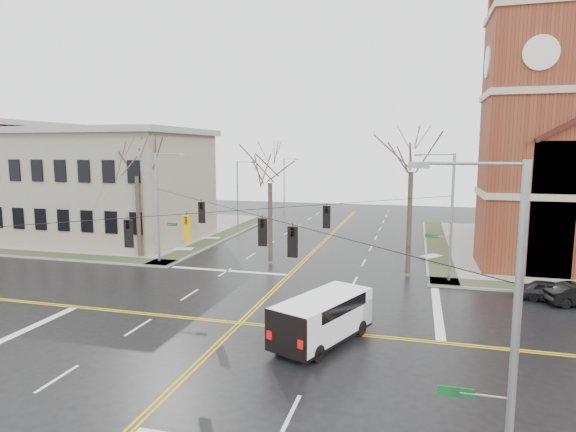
% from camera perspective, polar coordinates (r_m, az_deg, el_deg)
% --- Properties ---
extents(ground, '(120.00, 120.00, 0.00)m').
position_cam_1_polar(ground, '(26.99, -5.72, -12.51)').
color(ground, black).
rests_on(ground, ground).
extents(sidewalks, '(80.00, 80.00, 0.17)m').
position_cam_1_polar(sidewalks, '(26.96, -5.73, -12.35)').
color(sidewalks, gray).
rests_on(sidewalks, ground).
extents(road_markings, '(100.00, 100.00, 0.01)m').
position_cam_1_polar(road_markings, '(26.99, -5.72, -12.50)').
color(road_markings, gold).
rests_on(road_markings, ground).
extents(civic_building_a, '(18.00, 14.00, 11.00)m').
position_cam_1_polar(civic_building_a, '(53.70, -20.40, 3.22)').
color(civic_building_a, gray).
rests_on(civic_building_a, ground).
extents(signal_pole_ne, '(2.75, 0.22, 9.00)m').
position_cam_1_polar(signal_pole_ne, '(35.48, 18.55, 0.28)').
color(signal_pole_ne, gray).
rests_on(signal_pole_ne, ground).
extents(signal_pole_nw, '(2.75, 0.22, 9.00)m').
position_cam_1_polar(signal_pole_nw, '(40.86, -15.01, 1.37)').
color(signal_pole_nw, gray).
rests_on(signal_pole_nw, ground).
extents(signal_pole_se, '(2.75, 0.22, 9.00)m').
position_cam_1_polar(signal_pole_se, '(13.11, 24.59, -12.60)').
color(signal_pole_se, gray).
rests_on(signal_pole_se, ground).
extents(span_wires, '(23.02, 23.02, 0.03)m').
position_cam_1_polar(span_wires, '(25.51, -5.91, 0.67)').
color(span_wires, black).
rests_on(span_wires, ground).
extents(traffic_signals, '(8.21, 8.26, 1.30)m').
position_cam_1_polar(traffic_signals, '(25.00, -6.43, -1.22)').
color(traffic_signals, black).
rests_on(traffic_signals, ground).
extents(streetlight_north_a, '(2.30, 0.20, 8.00)m').
position_cam_1_polar(streetlight_north_a, '(55.49, -5.86, 2.74)').
color(streetlight_north_a, gray).
rests_on(streetlight_north_a, ground).
extents(streetlight_north_b, '(2.30, 0.20, 8.00)m').
position_cam_1_polar(streetlight_north_b, '(74.46, -0.36, 4.07)').
color(streetlight_north_b, gray).
rests_on(streetlight_north_b, ground).
extents(cargo_van, '(4.44, 6.39, 2.28)m').
position_cam_1_polar(cargo_van, '(24.15, 4.45, -11.57)').
color(cargo_van, white).
rests_on(cargo_van, ground).
extents(parked_car_a, '(3.97, 2.10, 1.29)m').
position_cam_1_polar(parked_car_a, '(34.43, 28.78, -7.83)').
color(parked_car_a, black).
rests_on(parked_car_a, ground).
extents(tree_nw_far, '(4.00, 4.00, 10.47)m').
position_cam_1_polar(tree_nw_far, '(43.18, -17.52, 5.12)').
color(tree_nw_far, '#32281F').
rests_on(tree_nw_far, ground).
extents(tree_nw_near, '(4.00, 4.00, 9.80)m').
position_cam_1_polar(tree_nw_near, '(39.33, -2.14, 4.55)').
color(tree_nw_near, '#32281F').
rests_on(tree_nw_near, ground).
extents(tree_ne, '(4.00, 4.00, 11.44)m').
position_cam_1_polar(tree_ne, '(36.43, 14.40, 5.89)').
color(tree_ne, '#32281F').
rests_on(tree_ne, ground).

